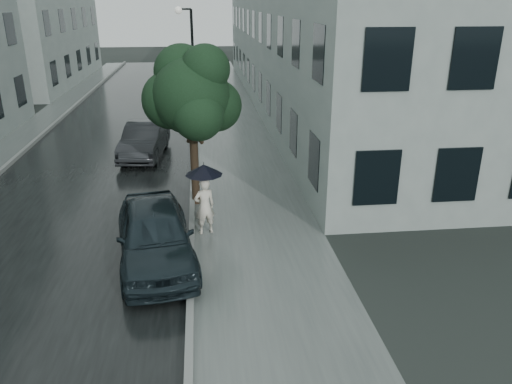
{
  "coord_description": "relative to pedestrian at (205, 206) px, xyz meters",
  "views": [
    {
      "loc": [
        -1.19,
        -10.36,
        5.95
      ],
      "look_at": [
        0.14,
        1.58,
        1.3
      ],
      "focal_mm": 35.0,
      "sensor_mm": 36.0,
      "label": 1
    }
  ],
  "objects": [
    {
      "name": "sidewalk",
      "position": [
        1.45,
        10.0,
        -0.78
      ],
      "size": [
        3.5,
        60.0,
        0.01
      ],
      "primitive_type": "cube",
      "color": "slate",
      "rests_on": "ground"
    },
    {
      "name": "building_near",
      "position": [
        6.67,
        17.5,
        3.72
      ],
      "size": [
        7.02,
        36.0,
        9.0
      ],
      "color": "#8D9A94",
      "rests_on": "ground"
    },
    {
      "name": "kerb_near",
      "position": [
        -0.38,
        10.0,
        -0.71
      ],
      "size": [
        0.15,
        60.0,
        0.15
      ],
      "primitive_type": "cube",
      "color": "slate",
      "rests_on": "ground"
    },
    {
      "name": "umbrella",
      "position": [
        0.02,
        0.04,
        1.02
      ],
      "size": [
        1.15,
        1.15,
        1.06
      ],
      "rotation": [
        0.0,
        0.0,
        -0.17
      ],
      "color": "black",
      "rests_on": "ground"
    },
    {
      "name": "street_tree",
      "position": [
        -0.25,
        2.26,
        2.59
      ],
      "size": [
        2.95,
        2.68,
        4.82
      ],
      "color": "#332619",
      "rests_on": "ground"
    },
    {
      "name": "pedestrian",
      "position": [
        0.0,
        0.0,
        0.0
      ],
      "size": [
        0.65,
        0.53,
        1.55
      ],
      "primitive_type": "imported",
      "rotation": [
        0.0,
        0.0,
        3.46
      ],
      "color": "beige",
      "rests_on": "sidewalk"
    },
    {
      "name": "asphalt_road",
      "position": [
        -3.88,
        10.0,
        -0.78
      ],
      "size": [
        6.85,
        60.0,
        0.0
      ],
      "primitive_type": "cube",
      "color": "black",
      "rests_on": "ground"
    },
    {
      "name": "kerb_far",
      "position": [
        -7.37,
        10.0,
        -0.71
      ],
      "size": [
        0.15,
        60.0,
        0.15
      ],
      "primitive_type": "cube",
      "color": "slate",
      "rests_on": "ground"
    },
    {
      "name": "lamp_post",
      "position": [
        -0.39,
        10.4,
        2.44
      ],
      "size": [
        0.83,
        0.45,
        5.67
      ],
      "rotation": [
        0.0,
        0.0,
        0.29
      ],
      "color": "black",
      "rests_on": "ground"
    },
    {
      "name": "sidewalk_far",
      "position": [
        -8.3,
        10.0,
        -0.78
      ],
      "size": [
        1.7,
        60.0,
        0.01
      ],
      "primitive_type": "cube",
      "color": "#4C5451",
      "rests_on": "ground"
    },
    {
      "name": "car_far",
      "position": [
        -2.3,
        7.44,
        -0.11
      ],
      "size": [
        1.84,
        4.19,
        1.34
      ],
      "primitive_type": "imported",
      "rotation": [
        0.0,
        0.0,
        -0.11
      ],
      "color": "#232528",
      "rests_on": "ground"
    },
    {
      "name": "ground",
      "position": [
        1.2,
        -2.0,
        -0.78
      ],
      "size": [
        120.0,
        120.0,
        0.0
      ],
      "primitive_type": "plane",
      "color": "black",
      "rests_on": "ground"
    },
    {
      "name": "car_near",
      "position": [
        -1.2,
        -1.5,
        -0.05
      ],
      "size": [
        2.35,
        4.51,
        1.47
      ],
      "primitive_type": "imported",
      "rotation": [
        0.0,
        0.0,
        0.15
      ],
      "color": "black",
      "rests_on": "ground"
    },
    {
      "name": "building_far_b",
      "position": [
        -12.57,
        28.0,
        3.22
      ],
      "size": [
        7.02,
        18.0,
        8.0
      ],
      "color": "#8D9A94",
      "rests_on": "ground"
    }
  ]
}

